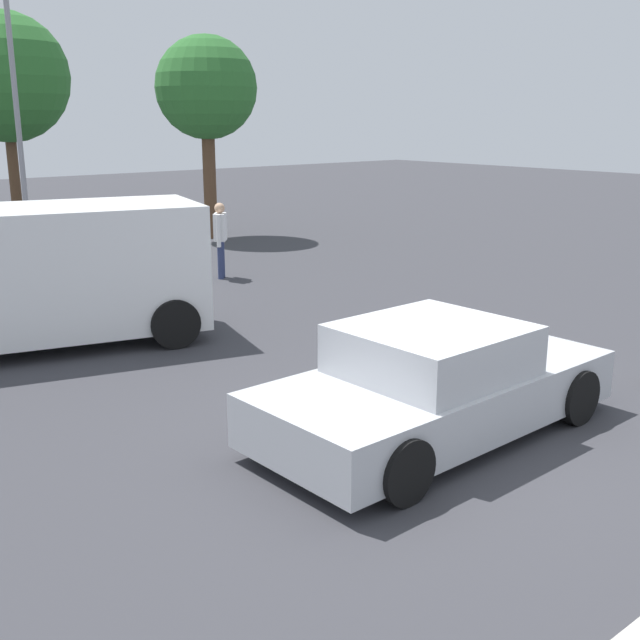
{
  "coord_description": "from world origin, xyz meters",
  "views": [
    {
      "loc": [
        -5.89,
        -5.07,
        3.43
      ],
      "look_at": [
        0.21,
        2.23,
        0.9
      ],
      "focal_mm": 43.18,
      "sensor_mm": 36.0,
      "label": 1
    }
  ],
  "objects_px": {
    "van_white": "(34,272)",
    "pedestrian": "(220,234)",
    "light_post_near": "(13,70)",
    "sedan_foreground": "(435,384)"
  },
  "relations": [
    {
      "from": "sedan_foreground",
      "to": "pedestrian",
      "type": "relative_size",
      "value": 2.64
    },
    {
      "from": "van_white",
      "to": "light_post_near",
      "type": "distance_m",
      "value": 10.63
    },
    {
      "from": "sedan_foreground",
      "to": "light_post_near",
      "type": "height_order",
      "value": "light_post_near"
    },
    {
      "from": "van_white",
      "to": "pedestrian",
      "type": "bearing_deg",
      "value": -137.36
    },
    {
      "from": "van_white",
      "to": "light_post_near",
      "type": "relative_size",
      "value": 0.78
    },
    {
      "from": "van_white",
      "to": "pedestrian",
      "type": "relative_size",
      "value": 3.23
    },
    {
      "from": "sedan_foreground",
      "to": "light_post_near",
      "type": "relative_size",
      "value": 0.64
    },
    {
      "from": "light_post_near",
      "to": "van_white",
      "type": "bearing_deg",
      "value": -108.94
    },
    {
      "from": "van_white",
      "to": "pedestrian",
      "type": "distance_m",
      "value": 5.57
    },
    {
      "from": "van_white",
      "to": "sedan_foreground",
      "type": "bearing_deg",
      "value": 124.14
    }
  ]
}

